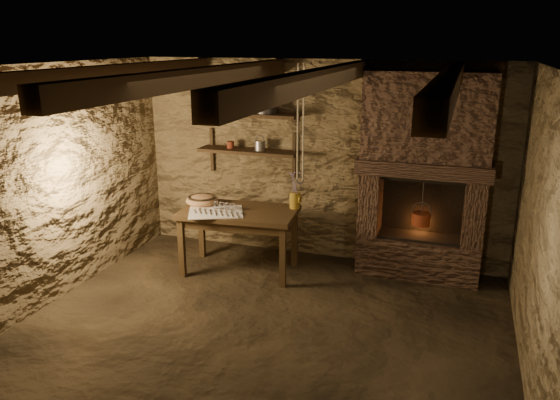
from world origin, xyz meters
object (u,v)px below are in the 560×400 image
(red_pot, at_px, (421,218))
(wooden_bowl, at_px, (202,201))
(work_table, at_px, (239,238))
(iron_stockpot, at_px, (266,105))
(stoneware_jug, at_px, (295,193))

(red_pot, bearing_deg, wooden_bowl, -170.06)
(work_table, xyz_separation_m, iron_stockpot, (0.10, 0.63, 1.47))
(iron_stockpot, xyz_separation_m, red_pot, (1.88, -0.12, -1.17))
(work_table, distance_m, red_pot, 2.07)
(wooden_bowl, bearing_deg, stoneware_jug, 10.81)
(red_pot, bearing_deg, stoneware_jug, -170.74)
(iron_stockpot, distance_m, red_pot, 2.21)
(wooden_bowl, xyz_separation_m, red_pot, (2.48, 0.44, -0.09))
(stoneware_jug, relative_size, red_pot, 0.79)
(iron_stockpot, bearing_deg, stoneware_jug, -36.11)
(stoneware_jug, distance_m, red_pot, 1.44)
(stoneware_jug, xyz_separation_m, red_pot, (1.40, 0.23, -0.23))
(work_table, xyz_separation_m, red_pot, (1.98, 0.51, 0.30))
(work_table, bearing_deg, iron_stockpot, 75.14)
(work_table, relative_size, wooden_bowl, 3.61)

